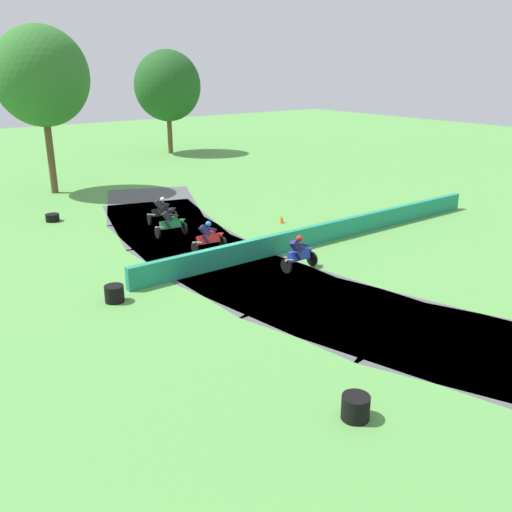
# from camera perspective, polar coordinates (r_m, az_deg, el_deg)

# --- Properties ---
(ground_plane) EXTENTS (120.00, 120.00, 0.00)m
(ground_plane) POSITION_cam_1_polar(r_m,az_deg,el_deg) (23.21, -2.76, -0.98)
(ground_plane) COLOR #569947
(track_asphalt) EXTENTS (9.54, 33.70, 0.01)m
(track_asphalt) POSITION_cam_1_polar(r_m,az_deg,el_deg) (23.80, -0.60, -0.43)
(track_asphalt) COLOR #515156
(track_asphalt) RESTS_ON ground
(safety_barrier) EXTENTS (20.41, 0.37, 0.90)m
(safety_barrier) POSITION_cam_1_polar(r_m,az_deg,el_deg) (26.51, 7.37, 2.48)
(safety_barrier) COLOR #1E8466
(safety_barrier) RESTS_ON ground
(motorcycle_lead_black) EXTENTS (1.72, 1.07, 1.42)m
(motorcycle_lead_black) POSITION_cam_1_polar(r_m,az_deg,el_deg) (29.74, -9.49, 4.57)
(motorcycle_lead_black) COLOR black
(motorcycle_lead_black) RESTS_ON ground
(motorcycle_chase_green) EXTENTS (1.71, 0.95, 1.43)m
(motorcycle_chase_green) POSITION_cam_1_polar(r_m,az_deg,el_deg) (27.39, -8.62, 3.37)
(motorcycle_chase_green) COLOR black
(motorcycle_chase_green) RESTS_ON ground
(motorcycle_trailing_red) EXTENTS (1.71, 0.95, 1.42)m
(motorcycle_trailing_red) POSITION_cam_1_polar(r_m,az_deg,el_deg) (24.91, -4.79, 1.91)
(motorcycle_trailing_red) COLOR black
(motorcycle_trailing_red) RESTS_ON ground
(motorcycle_fourth_blue) EXTENTS (1.68, 0.75, 1.43)m
(motorcycle_fourth_blue) POSITION_cam_1_polar(r_m,az_deg,el_deg) (22.73, 4.50, 0.28)
(motorcycle_fourth_blue) COLOR black
(motorcycle_fourth_blue) RESTS_ON ground
(tire_stack_near) EXTENTS (0.71, 0.71, 0.40)m
(tire_stack_near) POSITION_cam_1_polar(r_m,az_deg,el_deg) (31.59, -20.09, 3.71)
(tire_stack_near) COLOR black
(tire_stack_near) RESTS_ON ground
(tire_stack_mid_a) EXTENTS (0.68, 0.68, 0.60)m
(tire_stack_mid_a) POSITION_cam_1_polar(r_m,az_deg,el_deg) (20.26, -14.28, -3.75)
(tire_stack_mid_a) COLOR black
(tire_stack_mid_a) RESTS_ON ground
(tire_stack_mid_b) EXTENTS (0.68, 0.68, 0.60)m
(tire_stack_mid_b) POSITION_cam_1_polar(r_m,az_deg,el_deg) (13.80, 10.14, -14.98)
(tire_stack_mid_b) COLOR black
(tire_stack_mid_b) RESTS_ON ground
(traffic_cone) EXTENTS (0.28, 0.28, 0.44)m
(traffic_cone) POSITION_cam_1_polar(r_m,az_deg,el_deg) (29.37, 2.62, 3.80)
(traffic_cone) COLOR orange
(traffic_cone) RESTS_ON ground
(tree_far_left) EXTENTS (5.74, 5.74, 10.22)m
(tree_far_left) POSITION_cam_1_polar(r_m,az_deg,el_deg) (37.90, -21.10, 16.73)
(tree_far_left) COLOR brown
(tree_far_left) RESTS_ON ground
(tree_far_right) EXTENTS (5.95, 5.95, 9.16)m
(tree_far_right) POSITION_cam_1_polar(r_m,az_deg,el_deg) (53.02, -9.04, 16.80)
(tree_far_right) COLOR brown
(tree_far_right) RESTS_ON ground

